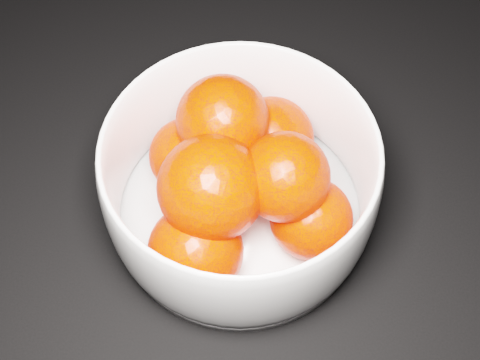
# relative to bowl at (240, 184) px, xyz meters

# --- Properties ---
(bowl) EXTENTS (0.25, 0.25, 0.12)m
(bowl) POSITION_rel_bowl_xyz_m (0.00, 0.00, 0.00)
(bowl) COLOR white
(bowl) RESTS_ON ground
(orange_pile) EXTENTS (0.20, 0.21, 0.13)m
(orange_pile) POSITION_rel_bowl_xyz_m (-0.00, -0.00, 0.01)
(orange_pile) COLOR #F71D00
(orange_pile) RESTS_ON bowl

